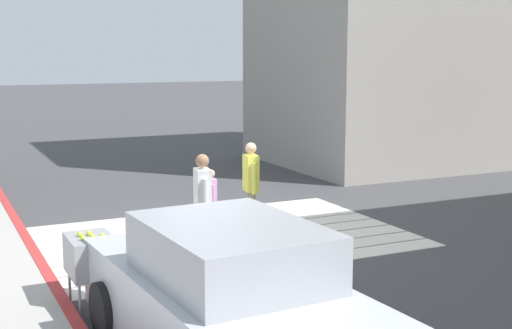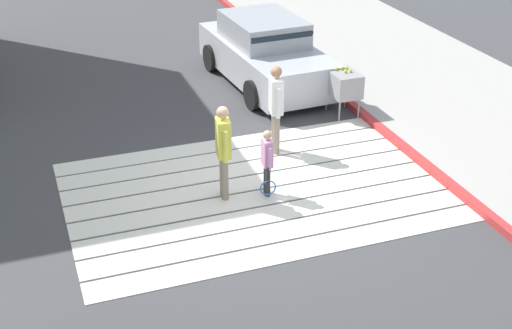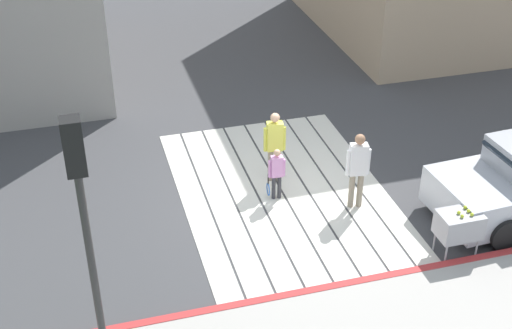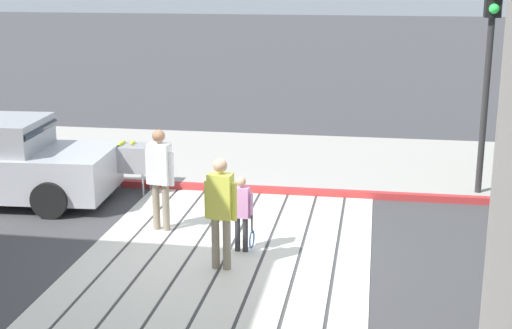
# 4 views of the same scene
# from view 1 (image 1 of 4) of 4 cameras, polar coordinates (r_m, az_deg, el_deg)

# --- Properties ---
(ground_plane) EXTENTS (120.00, 120.00, 0.00)m
(ground_plane) POSITION_cam_1_polar(r_m,az_deg,el_deg) (12.73, -2.62, -5.85)
(ground_plane) COLOR #424244
(crosswalk_stripes) EXTENTS (6.40, 4.35, 0.01)m
(crosswalk_stripes) POSITION_cam_1_polar(r_m,az_deg,el_deg) (12.73, -2.62, -5.83)
(crosswalk_stripes) COLOR silver
(crosswalk_stripes) RESTS_ON ground
(curb_painted) EXTENTS (0.16, 40.00, 0.13)m
(curb_painted) POSITION_cam_1_polar(r_m,az_deg,el_deg) (11.89, -17.33, -7.03)
(curb_painted) COLOR #BC3333
(curb_painted) RESTS_ON ground
(car_parked_near_curb) EXTENTS (2.18, 4.40, 1.57)m
(car_parked_near_curb) POSITION_cam_1_polar(r_m,az_deg,el_deg) (7.53, -2.43, -10.75)
(car_parked_near_curb) COLOR silver
(car_parked_near_curb) RESTS_ON ground
(tennis_ball_cart) EXTENTS (0.56, 0.80, 1.02)m
(tennis_ball_cart) POSITION_cam_1_polar(r_m,az_deg,el_deg) (9.39, -13.15, -7.16)
(tennis_ball_cart) COLOR #99999E
(tennis_ball_cart) RESTS_ON ground
(pedestrian_adult_lead) EXTENTS (0.26, 0.49, 1.67)m
(pedestrian_adult_lead) POSITION_cam_1_polar(r_m,az_deg,el_deg) (12.76, -0.41, -1.34)
(pedestrian_adult_lead) COLOR gray
(pedestrian_adult_lead) RESTS_ON ground
(pedestrian_adult_trailing) EXTENTS (0.28, 0.50, 1.73)m
(pedestrian_adult_trailing) POSITION_cam_1_polar(r_m,az_deg,el_deg) (11.00, -4.31, -2.88)
(pedestrian_adult_trailing) COLOR gray
(pedestrian_adult_trailing) RESTS_ON ground
(pedestrian_child_with_racket) EXTENTS (0.29, 0.38, 1.21)m
(pedestrian_child_with_racket) POSITION_cam_1_polar(r_m,az_deg,el_deg) (12.70, -3.64, -2.78)
(pedestrian_child_with_racket) COLOR #333338
(pedestrian_child_with_racket) RESTS_ON ground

